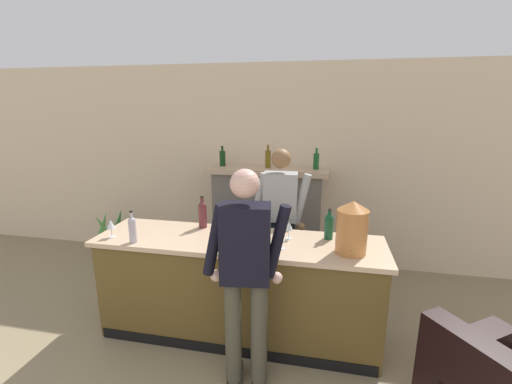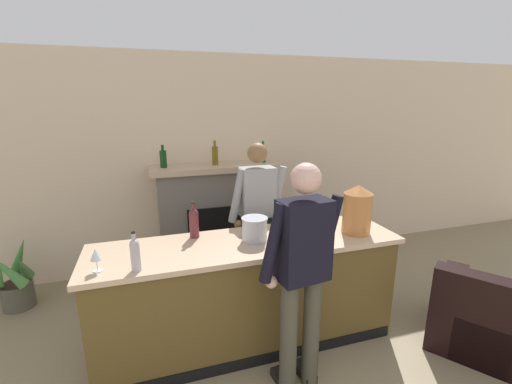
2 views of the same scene
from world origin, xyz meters
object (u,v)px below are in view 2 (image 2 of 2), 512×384
at_px(fireplace_stone, 216,217).
at_px(wine_glass_mid_counter, 352,212).
at_px(potted_plant_corner, 15,281).
at_px(wine_bottle_rose_blush, 194,221).
at_px(armchair_black, 485,321).
at_px(person_bartender, 257,216).
at_px(wine_bottle_cabernet_heavy, 324,212).
at_px(copper_dispenser, 357,209).
at_px(wine_glass_by_dispenser, 96,255).
at_px(ice_bucket_steel, 255,229).
at_px(wine_bottle_riesling_slim, 135,253).
at_px(wine_glass_back_row, 299,230).
at_px(wine_glass_front_right, 293,219).
at_px(person_customer, 302,272).

height_order(fireplace_stone, wine_glass_mid_counter, fireplace_stone).
relative_size(potted_plant_corner, wine_bottle_rose_blush, 2.32).
height_order(armchair_black, person_bartender, person_bartender).
distance_m(fireplace_stone, wine_bottle_cabernet_heavy, 1.63).
distance_m(copper_dispenser, wine_glass_by_dispenser, 2.18).
height_order(ice_bucket_steel, wine_bottle_riesling_slim, wine_bottle_riesling_slim).
bearing_deg(ice_bucket_steel, wine_bottle_cabernet_heavy, 12.46).
relative_size(wine_bottle_cabernet_heavy, wine_glass_mid_counter, 1.70).
height_order(wine_bottle_riesling_slim, wine_glass_back_row, wine_bottle_riesling_slim).
bearing_deg(potted_plant_corner, wine_bottle_rose_blush, -29.94).
height_order(person_bartender, wine_glass_back_row, person_bartender).
xyz_separation_m(wine_bottle_rose_blush, wine_glass_back_row, (0.84, -0.37, -0.04)).
relative_size(fireplace_stone, potted_plant_corner, 2.25).
xyz_separation_m(person_bartender, ice_bucket_steel, (-0.24, -0.66, 0.12)).
xyz_separation_m(wine_glass_front_right, wine_glass_by_dispenser, (-1.63, -0.29, 0.00)).
distance_m(armchair_black, wine_glass_back_row, 1.87).
xyz_separation_m(armchair_black, wine_bottle_riesling_slim, (-2.89, 0.46, 0.86)).
bearing_deg(wine_glass_front_right, person_customer, -108.26).
distance_m(ice_bucket_steel, wine_bottle_riesling_slim, 1.01).
bearing_deg(wine_bottle_cabernet_heavy, person_customer, -126.82).
xyz_separation_m(copper_dispenser, wine_glass_front_right, (-0.54, 0.20, -0.10)).
bearing_deg(wine_bottle_rose_blush, wine_bottle_riesling_slim, -133.90).
relative_size(wine_bottle_cabernet_heavy, wine_bottle_rose_blush, 0.88).
bearing_deg(person_customer, wine_bottle_cabernet_heavy, 53.18).
bearing_deg(potted_plant_corner, fireplace_stone, 6.49).
xyz_separation_m(person_bartender, wine_glass_front_right, (0.16, -0.57, 0.14)).
relative_size(fireplace_stone, wine_glass_back_row, 11.11).
distance_m(fireplace_stone, person_bartender, 0.94).
bearing_deg(wine_glass_front_right, copper_dispenser, -20.57).
relative_size(fireplace_stone, wine_glass_front_right, 10.07).
xyz_separation_m(fireplace_stone, wine_glass_mid_counter, (1.07, -1.42, 0.41)).
xyz_separation_m(wine_bottle_cabernet_heavy, wine_bottle_riesling_slim, (-1.73, -0.44, 0.00)).
bearing_deg(wine_bottle_riesling_slim, ice_bucket_steel, 15.86).
bearing_deg(person_customer, ice_bucket_steel, 103.96).
bearing_deg(wine_glass_mid_counter, wine_glass_by_dispenser, -172.46).
xyz_separation_m(armchair_black, wine_glass_front_right, (-1.53, 0.83, 0.85)).
distance_m(copper_dispenser, wine_glass_back_row, 0.60).
relative_size(armchair_black, wine_glass_front_right, 6.82).
relative_size(copper_dispenser, wine_glass_by_dispenser, 2.61).
distance_m(armchair_black, person_customer, 1.91).
bearing_deg(wine_glass_back_row, copper_dispenser, 3.69).
distance_m(person_customer, wine_glass_by_dispenser, 1.46).
distance_m(armchair_black, wine_bottle_rose_blush, 2.74).
relative_size(copper_dispenser, wine_bottle_rose_blush, 1.38).
bearing_deg(fireplace_stone, wine_glass_by_dispenser, -124.59).
height_order(fireplace_stone, copper_dispenser, fireplace_stone).
distance_m(wine_bottle_cabernet_heavy, wine_bottle_riesling_slim, 1.78).
bearing_deg(armchair_black, ice_bucket_steel, 158.96).
bearing_deg(person_customer, armchair_black, -3.39).
bearing_deg(wine_glass_back_row, fireplace_stone, 103.49).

